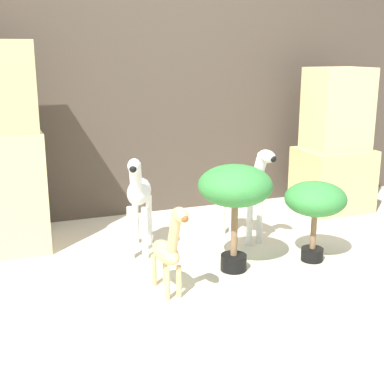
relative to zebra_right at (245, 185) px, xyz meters
The scene contains 8 objects.
ground_plane 0.89m from the zebra_right, 112.22° to the right, with size 14.00×14.00×0.00m, color beige.
wall_back 1.22m from the zebra_right, 107.17° to the left, with size 6.40×0.08×2.20m.
rock_pillar_right 1.16m from the zebra_right, 22.04° to the left, with size 0.59×0.49×1.23m.
zebra_right is the anchor object (origin of this frame).
zebra_left 0.79m from the zebra_right, behind, with size 0.31×0.54×0.71m.
giraffe_figurine 1.06m from the zebra_right, 139.94° to the right, with size 0.14×0.44×0.57m.
potted_palm_front 0.59m from the zebra_right, 64.17° to the right, with size 0.40×0.40×0.54m.
potted_palm_back 0.59m from the zebra_right, 122.23° to the right, with size 0.46×0.46×0.69m.
Camera 1 is at (-1.39, -2.65, 1.38)m, focal length 50.00 mm.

